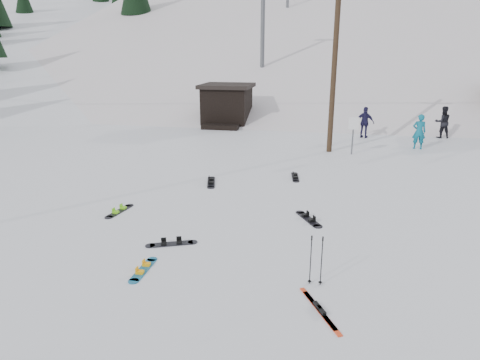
# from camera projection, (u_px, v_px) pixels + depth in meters

# --- Properties ---
(ground) EXTENTS (200.00, 200.00, 0.00)m
(ground) POSITION_uv_depth(u_px,v_px,m) (229.00, 294.00, 9.11)
(ground) COLOR white
(ground) RESTS_ON ground
(ski_slope) EXTENTS (60.00, 85.24, 65.97)m
(ski_slope) POSITION_uv_depth(u_px,v_px,m) (312.00, 167.00, 64.12)
(ski_slope) COLOR white
(ski_slope) RESTS_ON ground
(ridge_left) EXTENTS (47.54, 95.03, 58.38)m
(ridge_left) POSITION_uv_depth(u_px,v_px,m) (69.00, 160.00, 64.24)
(ridge_left) COLOR white
(ridge_left) RESTS_ON ground
(treeline_left) EXTENTS (20.00, 64.00, 10.00)m
(treeline_left) POSITION_uv_depth(u_px,v_px,m) (36.00, 91.00, 53.14)
(treeline_left) COLOR black
(treeline_left) RESTS_ON ground
(treeline_crest) EXTENTS (50.00, 6.00, 10.00)m
(treeline_crest) POSITION_uv_depth(u_px,v_px,m) (322.00, 74.00, 89.62)
(treeline_crest) COLOR black
(treeline_crest) RESTS_ON ski_slope
(utility_pole) EXTENTS (2.00, 0.26, 9.00)m
(utility_pole) POSITION_uv_depth(u_px,v_px,m) (335.00, 56.00, 20.46)
(utility_pole) COLOR #3A2819
(utility_pole) RESTS_ON ground
(trail_sign) EXTENTS (0.50, 0.09, 1.85)m
(trail_sign) POSITION_uv_depth(u_px,v_px,m) (353.00, 129.00, 20.84)
(trail_sign) COLOR #595B60
(trail_sign) RESTS_ON ground
(lift_hut) EXTENTS (3.40, 4.10, 2.75)m
(lift_hut) POSITION_uv_depth(u_px,v_px,m) (227.00, 105.00, 29.28)
(lift_hut) COLOR black
(lift_hut) RESTS_ON ground
(lift_tower_near) EXTENTS (2.20, 0.36, 8.00)m
(lift_tower_near) POSITION_uv_depth(u_px,v_px,m) (263.00, 13.00, 35.67)
(lift_tower_near) COLOR #595B60
(lift_tower_near) RESTS_ON ski_slope
(hero_snowboard) EXTENTS (0.25, 1.31, 0.09)m
(hero_snowboard) POSITION_uv_depth(u_px,v_px,m) (143.00, 269.00, 10.09)
(hero_snowboard) COLOR #186F9D
(hero_snowboard) RESTS_ON ground
(hero_skis) EXTENTS (0.89, 1.55, 0.09)m
(hero_skis) POSITION_uv_depth(u_px,v_px,m) (320.00, 310.00, 8.53)
(hero_skis) COLOR red
(hero_skis) RESTS_ON ground
(ski_poles) EXTENTS (0.32, 0.08, 1.16)m
(ski_poles) POSITION_uv_depth(u_px,v_px,m) (316.00, 260.00, 9.33)
(ski_poles) COLOR black
(ski_poles) RESTS_ON ground
(board_scatter_a) EXTENTS (1.30, 0.70, 0.10)m
(board_scatter_a) POSITION_uv_depth(u_px,v_px,m) (172.00, 243.00, 11.43)
(board_scatter_a) COLOR black
(board_scatter_a) RESTS_ON ground
(board_scatter_b) EXTENTS (0.61, 1.53, 0.11)m
(board_scatter_b) POSITION_uv_depth(u_px,v_px,m) (211.00, 182.00, 16.69)
(board_scatter_b) COLOR black
(board_scatter_b) RESTS_ON ground
(board_scatter_c) EXTENTS (0.42, 1.37, 0.10)m
(board_scatter_c) POSITION_uv_depth(u_px,v_px,m) (119.00, 211.00, 13.74)
(board_scatter_c) COLOR black
(board_scatter_c) RESTS_ON ground
(board_scatter_d) EXTENTS (0.87, 1.31, 0.10)m
(board_scatter_d) POSITION_uv_depth(u_px,v_px,m) (309.00, 219.00, 13.09)
(board_scatter_d) COLOR black
(board_scatter_d) RESTS_ON ground
(board_scatter_f) EXTENTS (0.43, 1.41, 0.10)m
(board_scatter_f) POSITION_uv_depth(u_px,v_px,m) (295.00, 177.00, 17.39)
(board_scatter_f) COLOR black
(board_scatter_f) RESTS_ON ground
(skier_teal) EXTENTS (0.67, 0.45, 1.82)m
(skier_teal) POSITION_uv_depth(u_px,v_px,m) (419.00, 132.00, 22.14)
(skier_teal) COLOR #0C6680
(skier_teal) RESTS_ON ground
(skier_dark) EXTENTS (0.99, 0.83, 1.85)m
(skier_dark) POSITION_uv_depth(u_px,v_px,m) (443.00, 122.00, 24.94)
(skier_dark) COLOR black
(skier_dark) RESTS_ON ground
(skier_navy) EXTENTS (1.15, 0.79, 1.81)m
(skier_navy) POSITION_uv_depth(u_px,v_px,m) (365.00, 122.00, 24.93)
(skier_navy) COLOR #1A173A
(skier_navy) RESTS_ON ground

